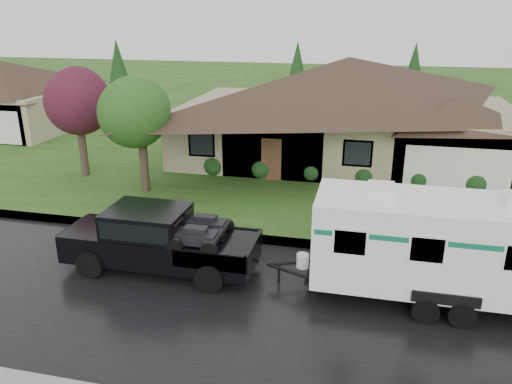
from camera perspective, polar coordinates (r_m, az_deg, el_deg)
ground at (r=16.65m, az=-0.22°, el=-8.97°), size 140.00×140.00×0.00m
road at (r=14.98m, az=-2.02°, el=-12.55°), size 140.00×8.00×0.01m
curb at (r=18.57m, az=1.37°, el=-5.49°), size 140.00×0.50×0.15m
lawn at (r=30.44m, az=6.28°, el=4.62°), size 140.00×26.00×0.15m
house_main at (r=28.40m, az=10.92°, el=10.55°), size 19.44×10.80×6.90m
house_far at (r=39.49m, az=-27.13°, el=10.40°), size 10.80×8.64×5.80m
tree_left_green at (r=23.02m, az=-13.16°, el=9.29°), size 3.36×3.36×5.56m
tree_red at (r=26.27m, az=-19.77°, el=9.78°), size 3.30×3.30×5.46m
shrub_row at (r=24.66m, az=9.30°, el=2.20°), size 13.60×1.00×1.00m
pickup_truck at (r=16.62m, az=-11.25°, el=-5.11°), size 6.28×2.39×2.09m
travel_trailer at (r=15.17m, az=20.79°, el=-5.58°), size 7.75×2.72×3.48m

